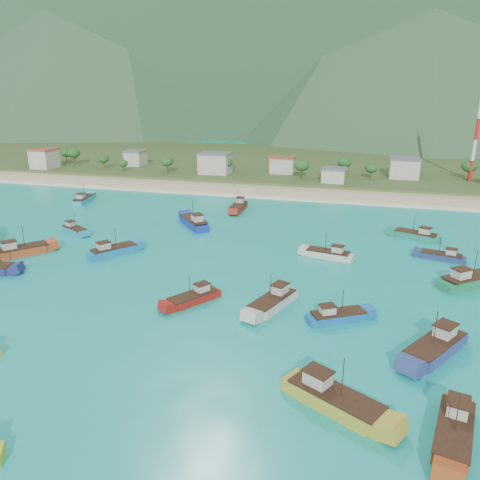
% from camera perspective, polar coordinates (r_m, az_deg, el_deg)
% --- Properties ---
extents(ground, '(600.00, 600.00, 0.00)m').
position_cam_1_polar(ground, '(84.59, -8.00, -5.21)').
color(ground, '#0C8B76').
rests_on(ground, ground).
extents(beach, '(400.00, 18.00, 1.20)m').
position_cam_1_polar(beach, '(156.93, 3.31, 5.91)').
color(beach, beige).
rests_on(beach, ground).
extents(land, '(400.00, 110.00, 2.40)m').
position_cam_1_polar(land, '(216.00, 6.74, 9.20)').
color(land, '#385123').
rests_on(land, ground).
extents(surf_line, '(400.00, 2.50, 0.08)m').
position_cam_1_polar(surf_line, '(147.87, 2.54, 5.15)').
color(surf_line, white).
rests_on(surf_line, ground).
extents(mountains, '(1520.00, 440.00, 260.00)m').
position_cam_1_polar(mountains, '(483.10, 10.23, 26.70)').
color(mountains, slate).
rests_on(mountains, ground).
extents(village, '(212.95, 25.78, 7.37)m').
position_cam_1_polar(village, '(177.07, 7.98, 8.74)').
color(village, beige).
rests_on(village, ground).
extents(vegetation, '(280.80, 25.89, 8.56)m').
position_cam_1_polar(vegetation, '(179.90, 4.94, 9.10)').
color(vegetation, '#235623').
rests_on(vegetation, ground).
extents(radio_tower, '(1.20, 1.20, 42.91)m').
position_cam_1_polar(radio_tower, '(182.82, 27.11, 13.06)').
color(radio_tower, red).
rests_on(radio_tower, ground).
extents(boat_0, '(9.22, 6.91, 5.38)m').
position_cam_1_polar(boat_0, '(72.26, 11.76, -9.19)').
color(boat_0, '#135CA4').
rests_on(boat_0, ground).
extents(boat_5, '(7.42, 9.25, 5.49)m').
position_cam_1_polar(boat_5, '(76.86, -5.67, -7.12)').
color(boat_5, maroon).
rests_on(boat_5, ground).
extents(boat_8, '(8.98, 4.61, 5.09)m').
position_cam_1_polar(boat_8, '(103.19, 23.41, -1.91)').
color(boat_8, navy).
rests_on(boat_8, ground).
extents(boat_10, '(10.55, 11.51, 7.14)m').
position_cam_1_polar(boat_10, '(117.54, -5.60, 2.09)').
color(boat_10, '#142FA0').
rests_on(boat_10, ground).
extents(boat_11, '(3.49, 10.67, 6.24)m').
position_cam_1_polar(boat_11, '(132.95, -0.18, 4.01)').
color(boat_11, maroon).
rests_on(boat_11, ground).
extents(boat_12, '(5.52, 11.20, 6.36)m').
position_cam_1_polar(boat_12, '(54.35, 24.62, -20.59)').
color(boat_12, '#9C3D16').
rests_on(boat_12, ground).
extents(boat_14, '(11.32, 10.04, 6.93)m').
position_cam_1_polar(boat_14, '(91.60, 26.12, -4.54)').
color(boat_14, '#197748').
rests_on(boat_14, ground).
extents(boat_18, '(12.06, 8.72, 6.99)m').
position_cam_1_polar(boat_18, '(54.73, 11.32, -18.62)').
color(boat_18, gold).
rests_on(boat_18, ground).
extents(boat_19, '(6.79, 11.29, 6.41)m').
position_cam_1_polar(boat_19, '(74.92, 4.05, -7.63)').
color(boat_19, beige).
rests_on(boat_19, ground).
extents(boat_20, '(8.84, 6.22, 5.10)m').
position_cam_1_polar(boat_20, '(118.96, -19.54, 1.11)').
color(boat_20, teal).
rests_on(boat_20, ground).
extents(boat_21, '(8.30, 10.17, 6.06)m').
position_cam_1_polar(boat_21, '(101.04, -15.24, -1.31)').
color(boat_21, '#186FAC').
rests_on(boat_21, ground).
extents(boat_22, '(10.45, 6.58, 5.95)m').
position_cam_1_polar(boat_22, '(114.83, 20.68, 0.47)').
color(boat_22, '#197F64').
rests_on(boat_22, ground).
extents(boat_23, '(9.95, 4.61, 5.66)m').
position_cam_1_polar(boat_23, '(97.27, 10.77, -1.79)').
color(boat_23, beige).
rests_on(boat_23, ground).
extents(boat_24, '(5.00, 10.87, 6.19)m').
position_cam_1_polar(boat_24, '(149.43, -18.52, 4.65)').
color(boat_24, '#2C9FBE').
rests_on(boat_24, ground).
extents(boat_25, '(9.30, 11.79, 6.96)m').
position_cam_1_polar(boat_25, '(67.62, 22.73, -12.08)').
color(boat_25, navy).
rests_on(boat_25, ground).
extents(boat_27, '(9.61, 10.85, 6.64)m').
position_cam_1_polar(boat_27, '(107.24, -25.14, -1.25)').
color(boat_27, '#AD431D').
rests_on(boat_27, ground).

